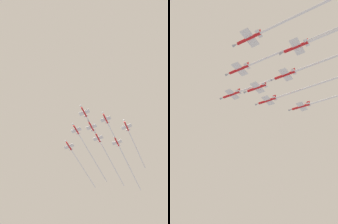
% 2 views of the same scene
% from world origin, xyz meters
% --- Properties ---
extents(jet_lead, '(60.97, 33.75, 2.32)m').
position_xyz_m(jet_lead, '(36.07, -10.10, 158.55)').
color(jet_lead, red).
extents(jet_port_inner, '(59.45, 32.94, 2.32)m').
position_xyz_m(jet_port_inner, '(40.31, -26.06, 158.67)').
color(jet_port_inner, red).
extents(jet_starboard_inner, '(62.35, 34.49, 2.32)m').
position_xyz_m(jet_starboard_inner, '(53.03, -5.51, 158.11)').
color(jet_starboard_inner, red).
extents(jet_port_outer, '(10.72, 8.45, 2.32)m').
position_xyz_m(jet_port_outer, '(28.62, -6.11, 157.07)').
color(jet_port_outer, red).
extents(jet_starboard_outer, '(48.76, 27.21, 2.32)m').
position_xyz_m(jet_starboard_outer, '(40.47, -39.83, 157.39)').
color(jet_starboard_outer, red).
extents(jet_center_rear, '(53.81, 29.91, 2.32)m').
position_xyz_m(jet_center_rear, '(65.50, 1.50, 157.54)').
color(jet_center_rear, red).
extents(jet_port_trail, '(60.11, 33.29, 2.32)m').
position_xyz_m(jet_port_trail, '(59.07, -22.43, 158.42)').
color(jet_port_trail, red).
extents(jet_starboard_trail, '(61.80, 34.20, 2.32)m').
position_xyz_m(jet_starboard_trail, '(62.65, -38.03, 157.94)').
color(jet_starboard_trail, red).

